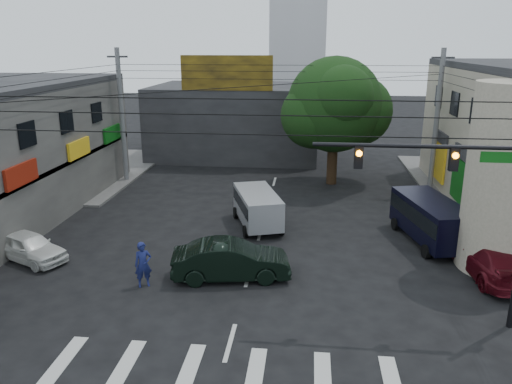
% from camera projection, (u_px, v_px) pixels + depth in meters
% --- Properties ---
extents(ground, '(160.00, 160.00, 0.00)m').
position_uv_depth(ground, '(242.00, 298.00, 19.27)').
color(ground, black).
rests_on(ground, ground).
extents(sidewalk_far_left, '(16.00, 16.00, 0.15)m').
position_uv_depth(sidewalk_far_left, '(42.00, 171.00, 38.26)').
color(sidewalk_far_left, '#514F4C').
rests_on(sidewalk_far_left, ground).
extents(building_far, '(14.00, 10.00, 6.00)m').
position_uv_depth(building_far, '(237.00, 120.00, 43.60)').
color(building_far, '#232326').
rests_on(building_far, ground).
extents(billboard, '(7.00, 0.30, 2.60)m').
position_uv_depth(billboard, '(227.00, 73.00, 37.70)').
color(billboard, olive).
rests_on(billboard, building_far).
extents(street_tree, '(6.40, 6.40, 8.70)m').
position_uv_depth(street_tree, '(335.00, 105.00, 33.49)').
color(street_tree, black).
rests_on(street_tree, ground).
extents(traffic_gantry, '(7.10, 0.35, 7.20)m').
position_uv_depth(traffic_gantry, '(476.00, 192.00, 16.12)').
color(traffic_gantry, black).
rests_on(traffic_gantry, ground).
extents(utility_pole_far_left, '(0.32, 0.32, 9.20)m').
position_uv_depth(utility_pole_far_left, '(122.00, 117.00, 34.29)').
color(utility_pole_far_left, '#59595B').
rests_on(utility_pole_far_left, ground).
extents(utility_pole_far_right, '(0.32, 0.32, 9.20)m').
position_uv_depth(utility_pole_far_right, '(436.00, 122.00, 32.11)').
color(utility_pole_far_right, '#59595B').
rests_on(utility_pole_far_right, ground).
extents(dark_sedan, '(3.28, 5.43, 1.61)m').
position_uv_depth(dark_sedan, '(231.00, 260.00, 20.71)').
color(dark_sedan, black).
rests_on(dark_sedan, ground).
extents(white_compact, '(4.46, 5.01, 1.31)m').
position_uv_depth(white_compact, '(30.00, 247.00, 22.46)').
color(white_compact, silver).
rests_on(white_compact, ground).
extents(maroon_sedan, '(2.93, 5.36, 1.45)m').
position_uv_depth(maroon_sedan, '(491.00, 260.00, 20.89)').
color(maroon_sedan, '#4D0B13').
rests_on(maroon_sedan, ground).
extents(silver_minivan, '(5.50, 4.45, 1.90)m').
position_uv_depth(silver_minivan, '(257.00, 209.00, 26.60)').
color(silver_minivan, '#A8AAB0').
rests_on(silver_minivan, ground).
extents(navy_van, '(6.26, 4.42, 2.14)m').
position_uv_depth(navy_van, '(431.00, 222.00, 24.43)').
color(navy_van, black).
rests_on(navy_van, ground).
extents(traffic_officer, '(1.05, 1.00, 1.88)m').
position_uv_depth(traffic_officer, '(143.00, 265.00, 19.99)').
color(traffic_officer, '#171D51').
rests_on(traffic_officer, ground).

